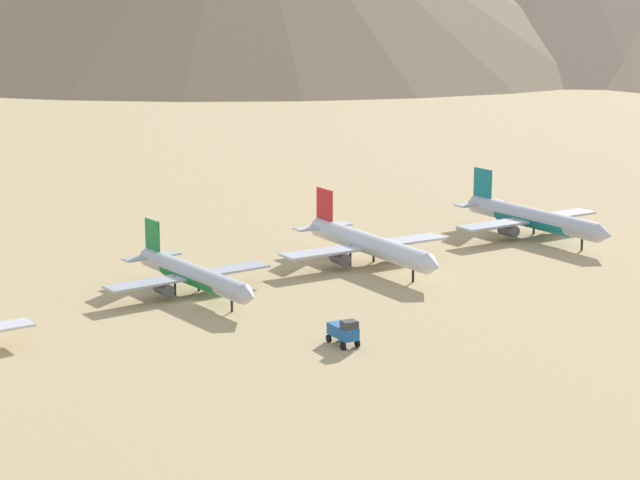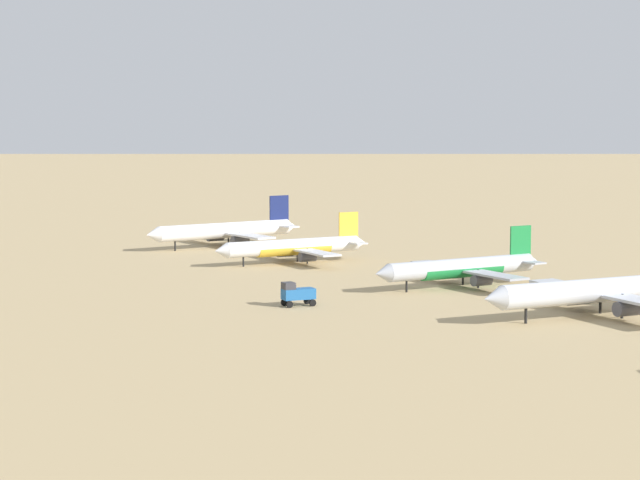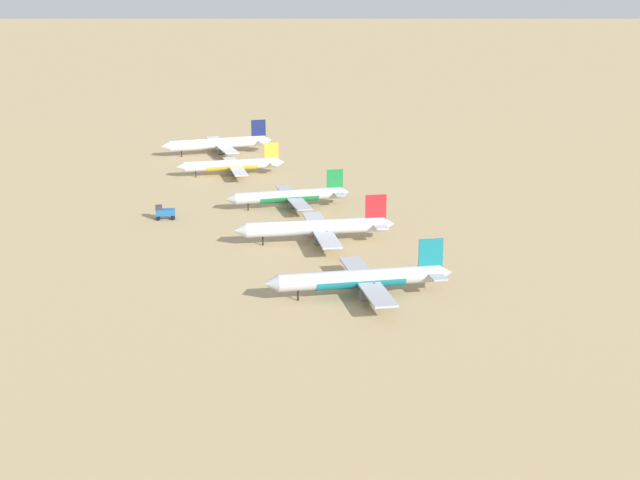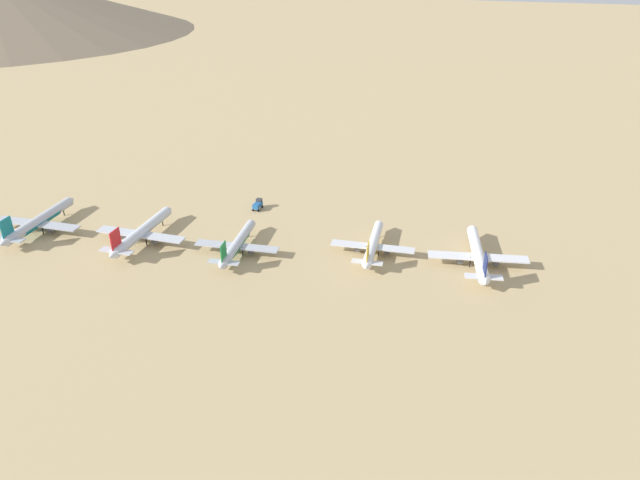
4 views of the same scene
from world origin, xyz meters
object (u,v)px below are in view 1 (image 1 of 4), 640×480
parked_jet_2 (192,275)px  service_truck (344,331)px  parked_jet_4 (532,218)px  parked_jet_3 (368,244)px

parked_jet_2 → service_truck: 35.74m
parked_jet_2 → service_truck: bearing=10.6°
parked_jet_2 → parked_jet_4: (-4.80, 76.13, 0.49)m
parked_jet_2 → parked_jet_4: bearing=93.6°
parked_jet_4 → parked_jet_3: bearing=-86.1°
parked_jet_4 → parked_jet_2: bearing=-86.4°
parked_jet_3 → parked_jet_4: size_ratio=0.99×
parked_jet_2 → parked_jet_4: 76.29m
parked_jet_2 → parked_jet_3: size_ratio=0.89×
parked_jet_3 → parked_jet_2: bearing=-86.7°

